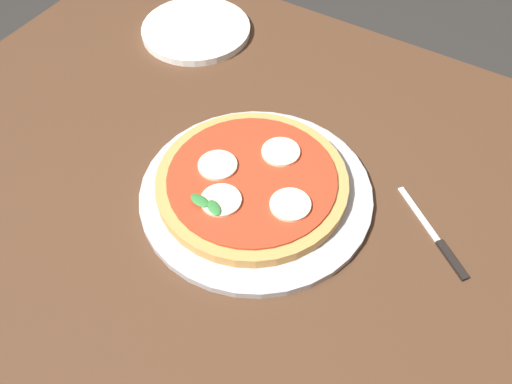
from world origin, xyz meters
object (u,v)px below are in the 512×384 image
(dining_table, at_px, (206,252))
(knife, at_px, (440,243))
(plate_white, at_px, (196,30))
(pizza, at_px, (252,182))
(serving_tray, at_px, (256,194))

(dining_table, height_order, knife, knife)
(dining_table, relative_size, plate_white, 5.44)
(pizza, xyz_separation_m, knife, (0.06, -0.28, -0.02))
(knife, bearing_deg, serving_tray, 103.00)
(dining_table, relative_size, knife, 8.05)
(serving_tray, xyz_separation_m, knife, (0.06, -0.27, -0.00))
(plate_white, xyz_separation_m, knife, (-0.23, -0.59, -0.00))
(serving_tray, xyz_separation_m, pizza, (0.00, 0.01, 0.02))
(serving_tray, distance_m, pizza, 0.02)
(dining_table, bearing_deg, serving_tray, -31.57)
(pizza, distance_m, plate_white, 0.43)
(dining_table, relative_size, pizza, 4.01)
(dining_table, height_order, pizza, pizza)
(pizza, height_order, knife, pizza)
(serving_tray, bearing_deg, dining_table, 148.43)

